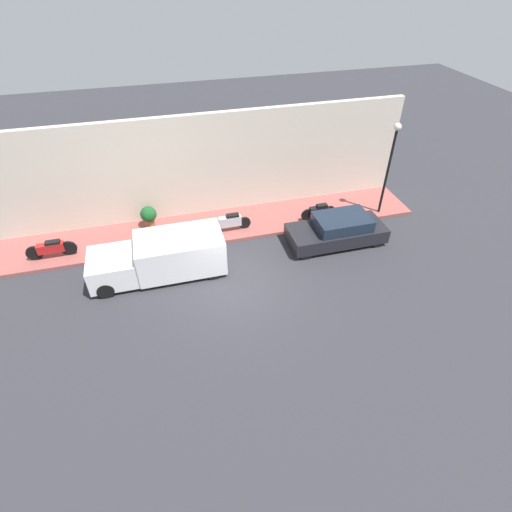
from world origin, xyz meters
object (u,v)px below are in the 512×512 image
(scooter_silver, at_px, (230,222))
(motorcycle_red, at_px, (51,248))
(motorcycle_black, at_px, (319,211))
(potted_plant, at_px, (149,215))
(streetlamp, at_px, (391,156))
(parked_car, at_px, (338,230))
(delivery_van, at_px, (160,257))

(scooter_silver, relative_size, motorcycle_red, 0.97)
(motorcycle_black, height_order, potted_plant, potted_plant)
(motorcycle_black, xyz_separation_m, potted_plant, (1.45, 8.04, 0.19))
(motorcycle_black, height_order, streetlamp, streetlamp)
(motorcycle_red, xyz_separation_m, potted_plant, (1.31, -4.19, 0.16))
(motorcycle_black, bearing_deg, potted_plant, 79.77)
(scooter_silver, distance_m, potted_plant, 3.87)
(parked_car, distance_m, scooter_silver, 4.96)
(delivery_van, xyz_separation_m, scooter_silver, (2.14, -3.35, -0.27))
(motorcycle_black, relative_size, streetlamp, 0.39)
(parked_car, xyz_separation_m, delivery_van, (-0.16, 7.90, 0.22))
(motorcycle_red, xyz_separation_m, streetlamp, (-0.31, -15.43, 2.56))
(parked_car, bearing_deg, streetlamp, -61.63)
(scooter_silver, relative_size, streetlamp, 0.44)
(streetlamp, bearing_deg, motorcycle_red, 88.84)
(parked_car, relative_size, potted_plant, 4.12)
(scooter_silver, bearing_deg, streetlamp, -92.52)
(motorcycle_black, height_order, motorcycle_red, motorcycle_red)
(streetlamp, distance_m, potted_plant, 11.61)
(motorcycle_black, bearing_deg, streetlamp, -93.09)
(parked_car, relative_size, scooter_silver, 2.21)
(parked_car, relative_size, motorcycle_black, 2.47)
(scooter_silver, relative_size, motorcycle_black, 1.12)
(scooter_silver, xyz_separation_m, streetlamp, (-0.33, -7.60, 2.55))
(parked_car, bearing_deg, potted_plant, 68.23)
(scooter_silver, height_order, streetlamp, streetlamp)
(parked_car, xyz_separation_m, scooter_silver, (1.98, 4.55, -0.05))
(parked_car, relative_size, motorcycle_red, 2.13)
(motorcycle_black, xyz_separation_m, motorcycle_red, (0.14, 12.22, 0.03))
(scooter_silver, relative_size, potted_plant, 1.87)
(parked_car, height_order, delivery_van, delivery_van)
(potted_plant, bearing_deg, streetlamp, -98.22)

